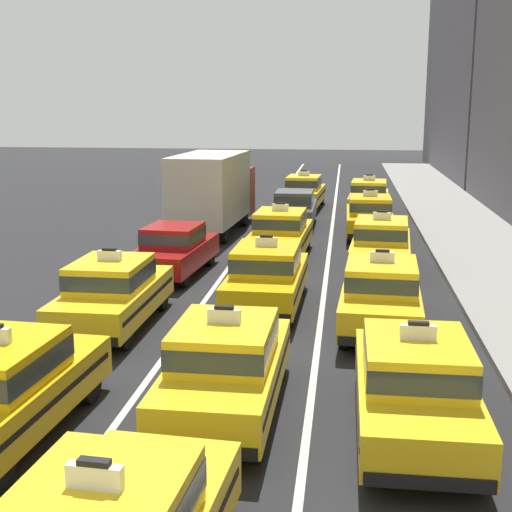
% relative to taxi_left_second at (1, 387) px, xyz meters
% --- Properties ---
extents(lane_stripe_left_center, '(0.14, 80.00, 0.01)m').
position_rel_taxi_left_second_xyz_m(lane_stripe_left_center, '(1.59, 12.62, -0.87)').
color(lane_stripe_left_center, silver).
rests_on(lane_stripe_left_center, ground).
extents(lane_stripe_center_right, '(0.14, 80.00, 0.01)m').
position_rel_taxi_left_second_xyz_m(lane_stripe_center_right, '(4.79, 12.62, -0.87)').
color(lane_stripe_center_right, silver).
rests_on(lane_stripe_center_right, ground).
extents(taxi_left_second, '(2.07, 4.65, 1.96)m').
position_rel_taxi_left_second_xyz_m(taxi_left_second, '(0.00, 0.00, 0.00)').
color(taxi_left_second, black).
rests_on(taxi_left_second, ground).
extents(taxi_left_third, '(1.85, 4.57, 1.96)m').
position_rel_taxi_left_second_xyz_m(taxi_left_third, '(-0.12, 5.77, 0.00)').
color(taxi_left_third, black).
rests_on(taxi_left_third, ground).
extents(sedan_left_fourth, '(2.08, 4.42, 1.58)m').
position_rel_taxi_left_second_xyz_m(sedan_left_fourth, '(0.07, 11.12, -0.03)').
color(sedan_left_fourth, black).
rests_on(sedan_left_fourth, ground).
extents(box_truck_left_fifth, '(2.61, 7.08, 3.27)m').
position_rel_taxi_left_second_xyz_m(box_truck_left_fifth, '(-0.08, 18.76, 0.90)').
color(box_truck_left_fifth, black).
rests_on(box_truck_left_fifth, ground).
extents(taxi_center_second, '(1.86, 4.58, 1.96)m').
position_rel_taxi_left_second_xyz_m(taxi_center_second, '(3.35, 1.41, 0.00)').
color(taxi_center_second, black).
rests_on(taxi_center_second, ground).
extents(taxi_center_third, '(1.91, 4.60, 1.96)m').
position_rel_taxi_left_second_xyz_m(taxi_center_third, '(3.34, 7.88, 0.00)').
color(taxi_center_third, black).
rests_on(taxi_center_third, ground).
extents(taxi_center_fourth, '(2.00, 4.63, 1.96)m').
position_rel_taxi_left_second_xyz_m(taxi_center_fourth, '(3.13, 14.00, 0.00)').
color(taxi_center_fourth, black).
rests_on(taxi_center_fourth, ground).
extents(sedan_center_fifth, '(1.78, 4.31, 1.58)m').
position_rel_taxi_left_second_xyz_m(sedan_center_fifth, '(3.14, 20.26, -0.03)').
color(sedan_center_fifth, black).
rests_on(sedan_center_fifth, ground).
extents(taxi_center_sixth, '(2.08, 4.66, 1.96)m').
position_rel_taxi_left_second_xyz_m(taxi_center_sixth, '(3.22, 25.93, 0.00)').
color(taxi_center_sixth, black).
rests_on(taxi_center_sixth, ground).
extents(taxi_right_second, '(1.83, 4.56, 1.96)m').
position_rel_taxi_left_second_xyz_m(taxi_right_second, '(6.49, 0.95, 0.00)').
color(taxi_right_second, black).
rests_on(taxi_right_second, ground).
extents(taxi_right_third, '(2.04, 4.64, 1.96)m').
position_rel_taxi_left_second_xyz_m(taxi_right_third, '(6.20, 6.41, 0.00)').
color(taxi_right_third, black).
rests_on(taxi_right_third, ground).
extents(taxi_right_fourth, '(2.13, 4.68, 1.96)m').
position_rel_taxi_left_second_xyz_m(taxi_right_fourth, '(6.49, 12.54, 0.00)').
color(taxi_right_fourth, black).
rests_on(taxi_right_fourth, ground).
extents(taxi_right_fifth, '(1.83, 4.56, 1.96)m').
position_rel_taxi_left_second_xyz_m(taxi_right_fifth, '(6.30, 18.25, 0.00)').
color(taxi_right_fifth, black).
rests_on(taxi_right_fifth, ground).
extents(taxi_right_sixth, '(2.07, 4.66, 1.96)m').
position_rel_taxi_left_second_xyz_m(taxi_right_sixth, '(6.43, 24.10, 0.00)').
color(taxi_right_sixth, black).
rests_on(taxi_right_sixth, ground).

